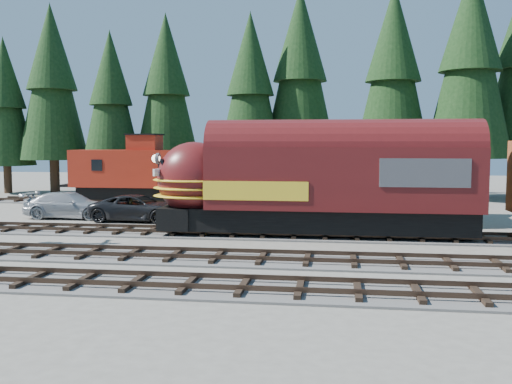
# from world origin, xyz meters

# --- Properties ---
(ground) EXTENTS (120.00, 120.00, 0.00)m
(ground) POSITION_xyz_m (0.00, 0.00, 0.00)
(ground) COLOR #6B665B
(ground) RESTS_ON ground
(track_spur) EXTENTS (32.00, 3.20, 0.33)m
(track_spur) POSITION_xyz_m (-10.00, 18.00, 0.06)
(track_spur) COLOR #4C4947
(track_spur) RESTS_ON ground
(depot) EXTENTS (12.80, 7.00, 5.30)m
(depot) POSITION_xyz_m (-0.00, 10.50, 2.96)
(depot) COLOR gold
(depot) RESTS_ON ground
(conifer_backdrop) EXTENTS (77.99, 23.03, 17.20)m
(conifer_backdrop) POSITION_xyz_m (6.53, 24.62, 10.03)
(conifer_backdrop) COLOR black
(conifer_backdrop) RESTS_ON ground
(locomotive) EXTENTS (16.16, 3.21, 4.39)m
(locomotive) POSITION_xyz_m (-0.95, 4.00, 2.57)
(locomotive) COLOR black
(locomotive) RESTS_ON ground
(caboose) EXTENTS (9.44, 2.74, 4.91)m
(caboose) POSITION_xyz_m (-14.97, 18.00, 2.46)
(caboose) COLOR black
(caboose) RESTS_ON ground
(pickup_truck_a) EXTENTS (5.69, 2.71, 1.57)m
(pickup_truck_a) POSITION_xyz_m (-11.19, 8.31, 0.78)
(pickup_truck_a) COLOR black
(pickup_truck_a) RESTS_ON ground
(pickup_truck_b) EXTENTS (5.61, 2.33, 1.62)m
(pickup_truck_b) POSITION_xyz_m (-15.83, 8.91, 0.81)
(pickup_truck_b) COLOR #A8ABAF
(pickup_truck_b) RESTS_ON ground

